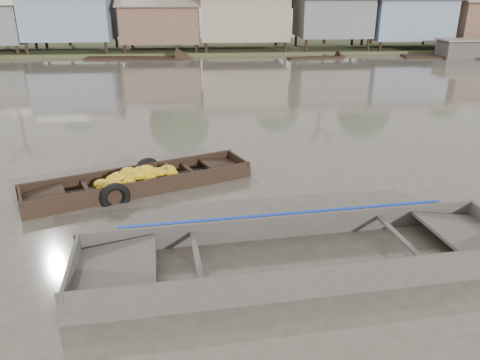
{
  "coord_description": "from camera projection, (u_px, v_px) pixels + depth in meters",
  "views": [
    {
      "loc": [
        -0.78,
        -8.53,
        4.52
      ],
      "look_at": [
        -0.05,
        0.62,
        0.8
      ],
      "focal_mm": 35.0,
      "sensor_mm": 36.0,
      "label": 1
    }
  ],
  "objects": [
    {
      "name": "ground",
      "position": [
        245.0,
        227.0,
        9.64
      ],
      "size": [
        120.0,
        120.0,
        0.0
      ],
      "primitive_type": "plane",
      "color": "#4E483C",
      "rests_on": "ground"
    },
    {
      "name": "riverbank",
      "position": [
        247.0,
        10.0,
        38.14
      ],
      "size": [
        120.0,
        12.47,
        10.22
      ],
      "color": "#384723",
      "rests_on": "ground"
    },
    {
      "name": "banana_boat",
      "position": [
        137.0,
        182.0,
        11.49
      ],
      "size": [
        5.62,
        3.39,
        0.76
      ],
      "rotation": [
        0.0,
        0.0,
        0.4
      ],
      "color": "black",
      "rests_on": "ground"
    },
    {
      "name": "viewer_boat",
      "position": [
        303.0,
        259.0,
        8.35
      ],
      "size": [
        8.15,
        2.88,
        0.64
      ],
      "rotation": [
        0.0,
        0.0,
        0.1
      ],
      "color": "#3B3632",
      "rests_on": "ground"
    },
    {
      "name": "distant_boats",
      "position": [
        392.0,
        56.0,
        33.06
      ],
      "size": [
        47.04,
        14.23,
        1.38
      ],
      "color": "black",
      "rests_on": "ground"
    }
  ]
}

